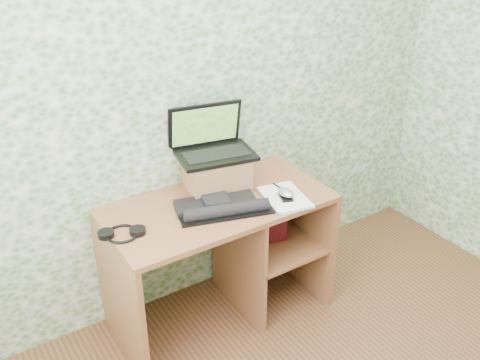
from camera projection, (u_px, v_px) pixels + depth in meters
wall_back at (186, 86)px, 2.78m from camera, size 3.50×0.00×3.50m
desk at (229, 238)px, 2.99m from camera, size 1.20×0.60×0.75m
riser at (216, 172)px, 2.91m from camera, size 0.36×0.32×0.19m
laptop at (211, 143)px, 2.86m from camera, size 0.45×0.36×0.27m
keyboard at (221, 207)px, 2.73m from camera, size 0.49×0.36×0.07m
headphones at (122, 233)px, 2.54m from camera, size 0.22×0.21×0.03m
notepad at (285, 197)px, 2.84m from camera, size 0.26×0.33×0.01m
mouse at (286, 194)px, 2.82m from camera, size 0.10×0.13×0.04m
pen at (282, 188)px, 2.91m from camera, size 0.02×0.14×0.01m
red_box at (267, 222)px, 3.07m from camera, size 0.23×0.12×0.26m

